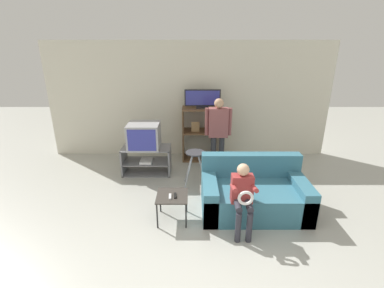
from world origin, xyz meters
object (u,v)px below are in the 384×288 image
object	(u,v)px
person_seated_child	(243,194)
snack_table	(173,198)
remote_control_black	(176,196)
tv_stand	(147,160)
television_main	(145,136)
person_standing_adult	(219,129)
television_flat	(203,99)
remote_control_white	(171,196)
media_shelf	(203,133)
folding_stool	(196,159)
couch	(254,194)

from	to	relation	value
person_seated_child	snack_table	bearing A→B (deg)	164.44
remote_control_black	person_seated_child	world-z (taller)	person_seated_child
tv_stand	television_main	size ratio (longest dim) A/B	1.57
snack_table	person_standing_adult	world-z (taller)	person_standing_adult
television_flat	remote_control_white	size ratio (longest dim) A/B	5.39
media_shelf	remote_control_black	size ratio (longest dim) A/B	8.39
television_flat	snack_table	xyz separation A→B (m)	(-0.52, -2.34, -1.02)
remote_control_white	person_seated_child	size ratio (longest dim) A/B	0.14
person_seated_child	remote_control_white	bearing A→B (deg)	167.62
television_main	remote_control_black	bearing A→B (deg)	-66.80
remote_control_black	remote_control_white	distance (m)	0.08
tv_stand	snack_table	world-z (taller)	tv_stand
media_shelf	snack_table	size ratio (longest dim) A/B	2.60
person_seated_child	folding_stool	bearing A→B (deg)	115.48
snack_table	remote_control_white	size ratio (longest dim) A/B	3.22
television_main	couch	bearing A→B (deg)	-34.65
couch	person_seated_child	distance (m)	0.70
remote_control_white	couch	xyz separation A→B (m)	(1.30, 0.33, -0.15)
television_main	snack_table	world-z (taller)	television_main
television_flat	person_standing_adult	bearing A→B (deg)	-65.89
television_main	tv_stand	bearing A→B (deg)	36.39
television_main	folding_stool	xyz separation A→B (m)	(1.01, -0.56, -0.25)
television_main	remote_control_black	distance (m)	1.82
television_main	person_standing_adult	bearing A→B (deg)	2.88
television_main	television_flat	size ratio (longest dim) A/B	0.80
tv_stand	person_seated_child	bearing A→B (deg)	-49.61
snack_table	person_seated_child	bearing A→B (deg)	-15.56
remote_control_black	person_standing_adult	distance (m)	1.94
television_flat	person_standing_adult	xyz separation A→B (m)	(0.29, -0.66, -0.47)
television_flat	person_seated_child	bearing A→B (deg)	-79.88
media_shelf	remote_control_white	xyz separation A→B (m)	(-0.55, -2.42, -0.18)
person_seated_child	television_flat	bearing A→B (deg)	100.12
person_standing_adult	person_seated_child	size ratio (longest dim) A/B	1.51
folding_stool	person_seated_child	xyz separation A→B (m)	(0.64, -1.33, 0.05)
television_main	snack_table	xyz separation A→B (m)	(0.66, -1.62, -0.44)
couch	media_shelf	bearing A→B (deg)	109.75
television_main	remote_control_white	distance (m)	1.82
person_seated_child	person_standing_adult	bearing A→B (deg)	95.07
tv_stand	snack_table	distance (m)	1.75
television_main	media_shelf	bearing A→B (deg)	32.43
tv_stand	person_seated_child	distance (m)	2.53
media_shelf	television_flat	size ratio (longest dim) A/B	1.56
folding_stool	snack_table	xyz separation A→B (m)	(-0.35, -1.06, -0.18)
television_main	couch	world-z (taller)	television_main
media_shelf	remote_control_white	size ratio (longest dim) A/B	8.39
television_main	television_flat	xyz separation A→B (m)	(1.18, 0.73, 0.59)
tv_stand	media_shelf	size ratio (longest dim) A/B	0.81
remote_control_black	person_seated_child	xyz separation A→B (m)	(0.94, -0.25, 0.17)
media_shelf	television_flat	world-z (taller)	television_flat
tv_stand	snack_table	size ratio (longest dim) A/B	2.10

